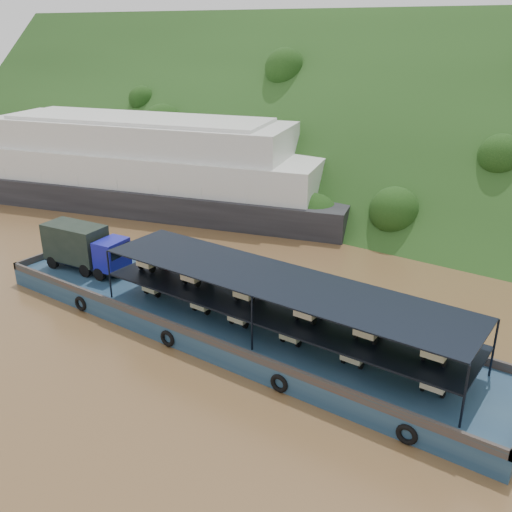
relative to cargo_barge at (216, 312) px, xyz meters
The scene contains 4 objects.
ground 2.78m from the cargo_barge, 52.49° to the left, with size 160.00×160.00×0.00m, color brown.
hillside 38.06m from the cargo_barge, 87.67° to the left, with size 140.00×28.00×28.00m, color #1B3714.
cargo_barge is the anchor object (origin of this frame).
passenger_ferry 29.41m from the cargo_barge, 144.28° to the left, with size 47.01×23.56×9.24m.
Camera 1 is at (19.01, -26.81, 18.03)m, focal length 40.00 mm.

